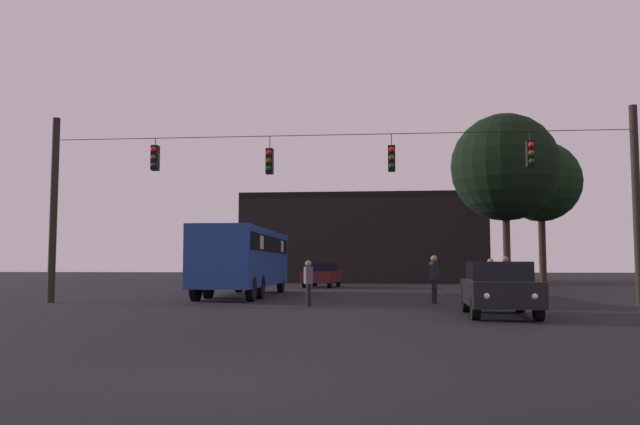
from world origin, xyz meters
The scene contains 12 objects.
ground_plane centered at (0.00, 24.50, 0.00)m, with size 168.00×168.00×0.00m, color black.
overhead_signal_span centered at (0.01, 15.53, 4.07)m, with size 21.77×0.44×7.11m.
city_bus centered at (-4.49, 21.22, 1.87)m, with size 2.66×11.03×3.00m.
car_near_right centered at (5.04, 10.63, 0.80)m, with size 2.00×4.40×1.52m.
car_far_left centered at (-1.95, 32.67, 0.80)m, with size 2.30×4.48×1.52m.
pedestrian_crossing_left centered at (6.16, 15.52, 0.99)m, with size 0.26×0.37×1.74m.
pedestrian_crossing_center centered at (-0.74, 14.06, 0.88)m, with size 0.35×0.42×1.58m.
pedestrian_crossing_right centered at (5.39, 13.97, 0.93)m, with size 0.36×0.42×1.64m.
pedestrian_near_bus centered at (3.72, 16.33, 1.02)m, with size 0.34×0.41×1.78m.
corner_building centered at (0.32, 48.62, 3.59)m, with size 19.68×12.70×7.18m.
tree_left_silhouette centered at (8.58, 27.73, 6.74)m, with size 5.89×5.89×9.71m.
tree_behind_building centered at (12.48, 35.92, 6.95)m, with size 5.36×5.36×9.66m.
Camera 1 is at (1.72, -7.86, 1.44)m, focal length 35.97 mm.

